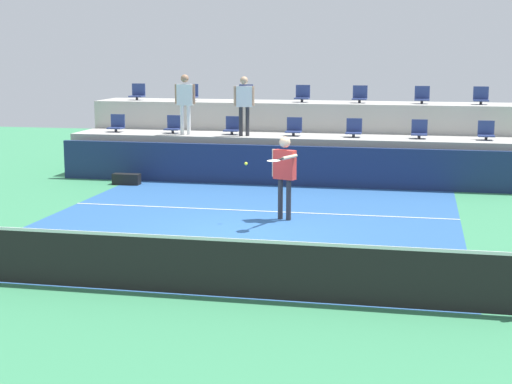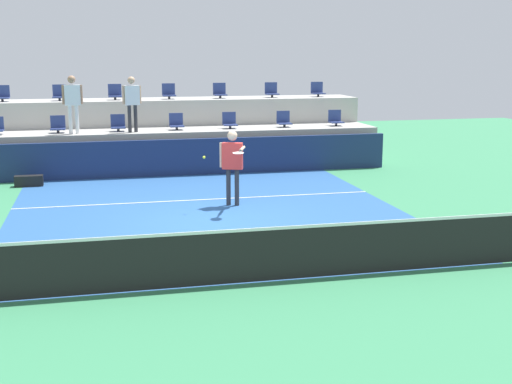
# 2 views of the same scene
# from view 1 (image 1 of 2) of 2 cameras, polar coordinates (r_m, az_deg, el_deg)

# --- Properties ---
(ground_plane) EXTENTS (40.00, 40.00, 0.00)m
(ground_plane) POSITION_cam_1_polar(r_m,az_deg,el_deg) (15.71, -1.54, -3.14)
(ground_plane) COLOR #388456
(court_inner_paint) EXTENTS (9.00, 10.00, 0.01)m
(court_inner_paint) POSITION_cam_1_polar(r_m,az_deg,el_deg) (16.66, -0.74, -2.35)
(court_inner_paint) COLOR #285693
(court_inner_paint) RESTS_ON ground_plane
(court_service_line) EXTENTS (9.00, 0.06, 0.00)m
(court_service_line) POSITION_cam_1_polar(r_m,az_deg,el_deg) (18.00, 0.23, -1.39)
(court_service_line) COLOR white
(court_service_line) RESTS_ON ground_plane
(tennis_net) EXTENTS (10.48, 0.08, 1.07)m
(tennis_net) POSITION_cam_1_polar(r_m,az_deg,el_deg) (11.85, -6.05, -5.15)
(tennis_net) COLOR black
(tennis_net) RESTS_ON ground_plane
(sponsor_backboard) EXTENTS (13.00, 0.16, 1.10)m
(sponsor_backboard) POSITION_cam_1_polar(r_m,az_deg,el_deg) (21.39, 2.18, 1.93)
(sponsor_backboard) COLOR navy
(sponsor_backboard) RESTS_ON ground_plane
(seating_tier_lower) EXTENTS (13.00, 1.80, 1.25)m
(seating_tier_lower) POSITION_cam_1_polar(r_m,az_deg,el_deg) (22.65, 2.74, 2.58)
(seating_tier_lower) COLOR #ADAAA3
(seating_tier_lower) RESTS_ON ground_plane
(seating_tier_upper) EXTENTS (13.00, 1.80, 2.10)m
(seating_tier_upper) POSITION_cam_1_polar(r_m,az_deg,el_deg) (24.37, 3.42, 4.12)
(seating_tier_upper) COLOR #ADAAA3
(seating_tier_upper) RESTS_ON ground_plane
(stadium_chair_lower_far_left) EXTENTS (0.44, 0.40, 0.52)m
(stadium_chair_lower_far_left) POSITION_cam_1_polar(r_m,az_deg,el_deg) (23.94, -10.13, 4.87)
(stadium_chair_lower_far_left) COLOR #2D2D33
(stadium_chair_lower_far_left) RESTS_ON seating_tier_lower
(stadium_chair_lower_left) EXTENTS (0.44, 0.40, 0.52)m
(stadium_chair_lower_left) POSITION_cam_1_polar(r_m,az_deg,el_deg) (23.33, -6.04, 4.83)
(stadium_chair_lower_left) COLOR #2D2D33
(stadium_chair_lower_left) RESTS_ON seating_tier_lower
(stadium_chair_lower_mid_left) EXTENTS (0.44, 0.40, 0.52)m
(stadium_chair_lower_mid_left) POSITION_cam_1_polar(r_m,az_deg,el_deg) (22.84, -1.73, 4.77)
(stadium_chair_lower_mid_left) COLOR #2D2D33
(stadium_chair_lower_mid_left) RESTS_ON seating_tier_lower
(stadium_chair_lower_center) EXTENTS (0.44, 0.40, 0.52)m
(stadium_chair_lower_center) POSITION_cam_1_polar(r_m,az_deg,el_deg) (22.49, 2.79, 4.68)
(stadium_chair_lower_center) COLOR #2D2D33
(stadium_chair_lower_center) RESTS_ON seating_tier_lower
(stadium_chair_lower_mid_right) EXTENTS (0.44, 0.40, 0.52)m
(stadium_chair_lower_mid_right) POSITION_cam_1_polar(r_m,az_deg,el_deg) (22.28, 7.16, 4.56)
(stadium_chair_lower_mid_right) COLOR #2D2D33
(stadium_chair_lower_mid_right) RESTS_ON seating_tier_lower
(stadium_chair_lower_right) EXTENTS (0.44, 0.40, 0.52)m
(stadium_chair_lower_right) POSITION_cam_1_polar(r_m,az_deg,el_deg) (22.21, 11.84, 4.40)
(stadium_chair_lower_right) COLOR #2D2D33
(stadium_chair_lower_right) RESTS_ON seating_tier_lower
(stadium_chair_lower_far_right) EXTENTS (0.44, 0.40, 0.52)m
(stadium_chair_lower_far_right) POSITION_cam_1_polar(r_m,az_deg,el_deg) (22.28, 16.45, 4.22)
(stadium_chair_lower_far_right) COLOR #2D2D33
(stadium_chair_lower_far_right) RESTS_ON seating_tier_lower
(stadium_chair_upper_far_left) EXTENTS (0.44, 0.40, 0.52)m
(stadium_chair_upper_far_left) POSITION_cam_1_polar(r_m,az_deg,el_deg) (25.54, -8.63, 7.15)
(stadium_chair_upper_far_left) COLOR #2D2D33
(stadium_chair_upper_far_left) RESTS_ON seating_tier_upper
(stadium_chair_upper_left) EXTENTS (0.44, 0.40, 0.52)m
(stadium_chair_upper_left) POSITION_cam_1_polar(r_m,az_deg,el_deg) (24.98, -4.79, 7.16)
(stadium_chair_upper_left) COLOR #2D2D33
(stadium_chair_upper_left) RESTS_ON seating_tier_upper
(stadium_chair_upper_mid_left) EXTENTS (0.44, 0.40, 0.52)m
(stadium_chair_upper_mid_left) POSITION_cam_1_polar(r_m,az_deg,el_deg) (24.53, -0.77, 7.14)
(stadium_chair_upper_mid_left) COLOR #2D2D33
(stadium_chair_upper_mid_left) RESTS_ON seating_tier_upper
(stadium_chair_upper_center) EXTENTS (0.44, 0.40, 0.52)m
(stadium_chair_upper_center) POSITION_cam_1_polar(r_m,az_deg,el_deg) (24.20, 3.41, 7.08)
(stadium_chair_upper_center) COLOR #2D2D33
(stadium_chair_upper_center) RESTS_ON seating_tier_upper
(stadium_chair_upper_mid_right) EXTENTS (0.44, 0.40, 0.52)m
(stadium_chair_upper_mid_right) POSITION_cam_1_polar(r_m,az_deg,el_deg) (24.01, 7.59, 6.99)
(stadium_chair_upper_mid_right) COLOR #2D2D33
(stadium_chair_upper_mid_right) RESTS_ON seating_tier_upper
(stadium_chair_upper_right) EXTENTS (0.44, 0.40, 0.52)m
(stadium_chair_upper_right) POSITION_cam_1_polar(r_m,az_deg,el_deg) (23.94, 12.03, 6.84)
(stadium_chair_upper_right) COLOR #2D2D33
(stadium_chair_upper_right) RESTS_ON seating_tier_upper
(stadium_chair_upper_far_right) EXTENTS (0.44, 0.40, 0.52)m
(stadium_chair_upper_far_right) POSITION_cam_1_polar(r_m,az_deg,el_deg) (24.00, 16.10, 6.68)
(stadium_chair_upper_far_right) COLOR #2D2D33
(stadium_chair_upper_far_right) RESTS_ON seating_tier_upper
(tennis_player) EXTENTS (0.60, 1.35, 1.83)m
(tennis_player) POSITION_cam_1_polar(r_m,az_deg,el_deg) (16.88, 2.07, 1.72)
(tennis_player) COLOR #2D2D33
(tennis_player) RESTS_ON ground_plane
(spectator_leaning_on_rail) EXTENTS (0.60, 0.24, 1.73)m
(spectator_leaning_on_rail) POSITION_cam_1_polar(r_m,az_deg,el_deg) (22.75, -5.20, 6.83)
(spectator_leaning_on_rail) COLOR white
(spectator_leaning_on_rail) RESTS_ON seating_tier_lower
(spectator_in_white) EXTENTS (0.59, 0.28, 1.69)m
(spectator_in_white) POSITION_cam_1_polar(r_m,az_deg,el_deg) (22.31, -0.88, 6.71)
(spectator_in_white) COLOR #2D2D33
(spectator_in_white) RESTS_ON seating_tier_lower
(tennis_ball) EXTENTS (0.07, 0.07, 0.07)m
(tennis_ball) POSITION_cam_1_polar(r_m,az_deg,el_deg) (16.60, -0.73, 2.08)
(tennis_ball) COLOR #CCE033
(equipment_bag) EXTENTS (0.76, 0.28, 0.30)m
(equipment_bag) POSITION_cam_1_polar(r_m,az_deg,el_deg) (21.90, -9.44, 0.93)
(equipment_bag) COLOR black
(equipment_bag) RESTS_ON ground_plane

